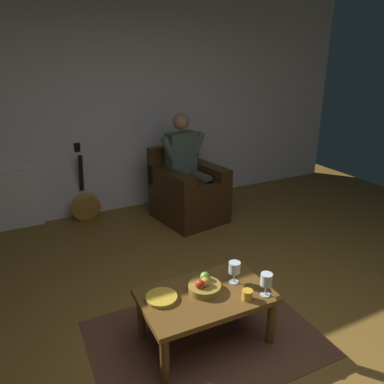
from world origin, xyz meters
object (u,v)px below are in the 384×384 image
guitar (86,204)px  wine_glass_near (266,281)px  wine_glass_far (234,269)px  fruit_bowl (204,286)px  person_seated (187,164)px  armchair (188,193)px  coffee_table (206,301)px  candle_jar (247,295)px  decorative_dish (161,298)px

guitar → wine_glass_near: 2.81m
wine_glass_far → fruit_bowl: (0.24, -0.01, -0.08)m
person_seated → fruit_bowl: bearing=57.8°
armchair → wine_glass_near: (0.48, 2.18, 0.16)m
guitar → coffee_table: bearing=97.0°
armchair → fruit_bowl: armchair is taller
wine_glass_far → candle_jar: 0.23m
wine_glass_near → decorative_dish: (0.66, -0.28, -0.10)m
fruit_bowl → wine_glass_near: bearing=146.0°
person_seated → guitar: (1.15, -0.51, -0.49)m
person_seated → wine_glass_near: size_ratio=7.73×
wine_glass_far → decorative_dish: 0.56m
coffee_table → person_seated: bearing=-112.7°
decorative_dish → wine_glass_far: bearing=174.4°
fruit_bowl → guitar: bearing=-82.7°
armchair → wine_glass_far: 2.05m
armchair → wine_glass_near: bearing=68.3°
coffee_table → guitar: (0.31, -2.51, -0.12)m
person_seated → wine_glass_far: bearing=64.1°
wine_glass_near → candle_jar: bearing=-7.1°
guitar → wine_glass_far: bearing=102.6°
wine_glass_far → decorative_dish: wine_glass_far is taller
wine_glass_far → coffee_table: bearing=6.4°
decorative_dish → person_seated: bearing=-120.6°
coffee_table → wine_glass_near: bearing=151.0°
wine_glass_near → candle_jar: size_ratio=2.26×
coffee_table → decorative_dish: decorative_dish is taller
coffee_table → guitar: guitar is taller
armchair → fruit_bowl: bearing=57.5°
guitar → armchair: bearing=155.3°
person_seated → armchair: bearing=90.0°
armchair → coffee_table: 2.16m
armchair → candle_jar: 2.26m
armchair → wine_glass_far: size_ratio=5.41×
person_seated → wine_glass_far: (0.59, 1.98, -0.20)m
coffee_table → wine_glass_far: bearing=-173.6°
armchair → wine_glass_far: (0.59, 1.96, 0.16)m
guitar → fruit_bowl: size_ratio=4.09×
fruit_bowl → person_seated: bearing=-112.9°
armchair → candle_jar: bearing=64.7°
wine_glass_far → decorative_dish: (0.55, -0.05, -0.10)m
wine_glass_near → fruit_bowl: 0.43m
fruit_bowl → candle_jar: fruit_bowl is taller
wine_glass_near → candle_jar: 0.16m
wine_glass_near → wine_glass_far: bearing=-64.2°
armchair → candle_jar: armchair is taller
wine_glass_far → fruit_bowl: wine_glass_far is taller
fruit_bowl → decorative_dish: size_ratio=1.07×
coffee_table → decorative_dish: (0.30, -0.08, 0.07)m
decorative_dish → candle_jar: 0.58m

